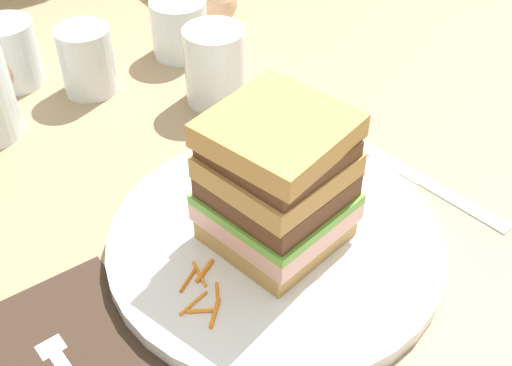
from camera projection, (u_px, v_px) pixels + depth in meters
The scene contains 22 objects.
ground_plane at pixel (292, 239), 0.59m from camera, with size 3.00×3.00×0.00m, color #9E8460.
main_plate at pixel (276, 242), 0.58m from camera, with size 0.29×0.29×0.02m, color white.
sandwich at pixel (278, 184), 0.53m from camera, with size 0.12×0.12×0.12m.
carrot_shred_0 at pixel (215, 313), 0.51m from camera, with size 0.00×0.00×0.03m, color orange.
carrot_shred_1 at pixel (193, 303), 0.51m from camera, with size 0.00×0.00×0.03m, color orange.
carrot_shred_2 at pixel (188, 279), 0.53m from camera, with size 0.00×0.00×0.03m, color orange.
carrot_shred_3 at pixel (198, 272), 0.54m from camera, with size 0.00×0.00×0.03m, color orange.
carrot_shred_4 at pixel (200, 311), 0.51m from camera, with size 0.00×0.00×0.02m, color orange.
carrot_shred_5 at pixel (217, 294), 0.52m from camera, with size 0.00×0.00×0.02m, color orange.
carrot_shred_6 at pixel (206, 273), 0.54m from camera, with size 0.00×0.00×0.03m, color orange.
carrot_shred_7 at pixel (354, 174), 0.63m from camera, with size 0.00×0.00×0.02m, color orange.
carrot_shred_8 at pixel (350, 187), 0.62m from camera, with size 0.00×0.00×0.03m, color orange.
carrot_shred_9 at pixel (359, 178), 0.63m from camera, with size 0.00×0.00×0.02m, color orange.
carrot_shred_10 at pixel (354, 195), 0.61m from camera, with size 0.00×0.00×0.03m, color orange.
carrot_shred_11 at pixel (345, 183), 0.62m from camera, with size 0.00×0.00×0.02m, color orange.
carrot_shred_12 at pixel (335, 185), 0.62m from camera, with size 0.00×0.00×0.03m, color orange.
napkin_dark at pixel (55, 354), 0.50m from camera, with size 0.14×0.15×0.00m, color #38281E.
knife at pixel (424, 181), 0.65m from camera, with size 0.04×0.20×0.00m.
juice_glass at pixel (215, 68), 0.74m from camera, with size 0.07×0.07×0.09m.
empty_tumbler_0 at pixel (179, 28), 0.82m from camera, with size 0.07×0.07×0.07m, color silver.
empty_tumbler_1 at pixel (87, 60), 0.75m from camera, with size 0.06×0.06×0.08m, color silver.
empty_tumbler_2 at pixel (10, 54), 0.76m from camera, with size 0.07×0.07×0.08m, color silver.
Camera 1 is at (-0.27, -0.32, 0.42)m, focal length 46.22 mm.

